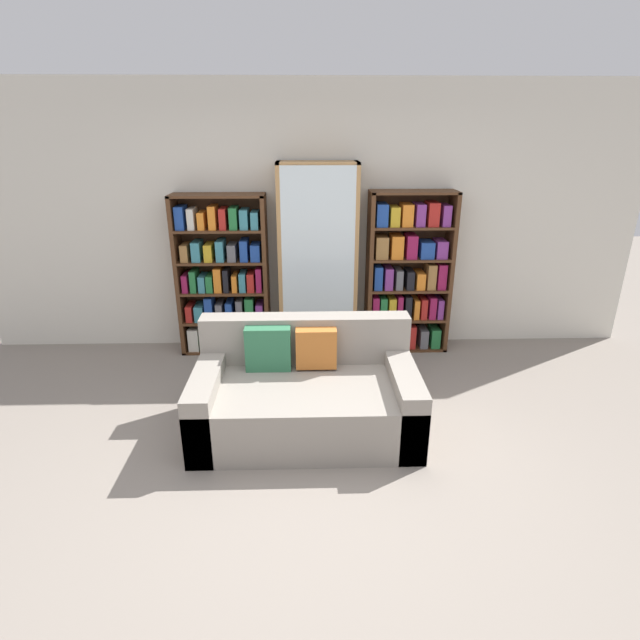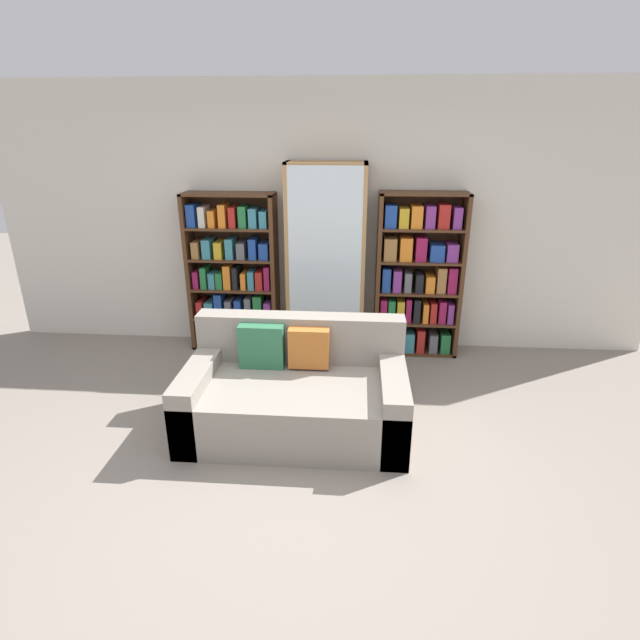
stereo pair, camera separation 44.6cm
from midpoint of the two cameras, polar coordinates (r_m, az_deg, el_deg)
name	(u,v)px [view 2 (the right image)]	position (r m, az deg, el deg)	size (l,w,h in m)	color
ground_plane	(294,482)	(3.54, 0.75, -18.18)	(16.00, 16.00, 0.00)	gray
wall_back	(321,220)	(5.25, 2.59, 11.31)	(6.85, 0.06, 2.70)	silver
couch	(296,394)	(3.96, 0.47, -8.49)	(1.70, 0.99, 0.82)	gray
bookshelf_left	(233,277)	(5.28, -7.50, 4.91)	(0.93, 0.32, 1.64)	#4C2D19
display_cabinet	(326,262)	(5.11, 3.20, 6.61)	(0.79, 0.36, 1.95)	#AD7F4C
bookshelf_right	(417,278)	(5.23, 13.50, 4.60)	(0.86, 0.32, 1.67)	#4C2D19
wine_bottle	(380,358)	(4.94, 9.44, -4.38)	(0.09, 0.09, 0.34)	black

